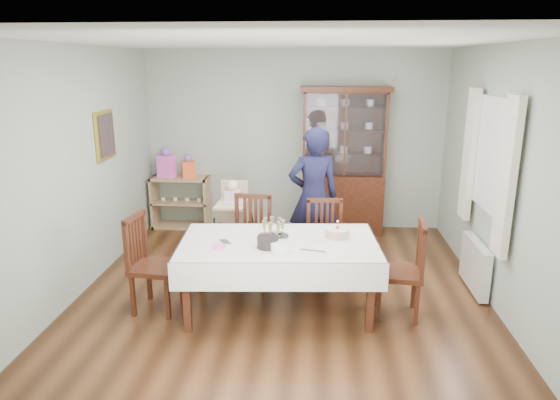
# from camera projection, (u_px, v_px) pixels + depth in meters

# --- Properties ---
(floor) EXTENTS (5.00, 5.00, 0.00)m
(floor) POSITION_uv_depth(u_px,v_px,m) (282.00, 295.00, 5.57)
(floor) COLOR #593319
(floor) RESTS_ON ground
(room_shell) EXTENTS (5.00, 5.00, 5.00)m
(room_shell) POSITION_uv_depth(u_px,v_px,m) (286.00, 136.00, 5.62)
(room_shell) COLOR #9EAA99
(room_shell) RESTS_ON floor
(dining_table) EXTENTS (2.08, 1.29, 0.76)m
(dining_table) POSITION_uv_depth(u_px,v_px,m) (279.00, 275.00, 5.14)
(dining_table) COLOR #482312
(dining_table) RESTS_ON floor
(china_cabinet) EXTENTS (1.30, 0.48, 2.18)m
(china_cabinet) POSITION_uv_depth(u_px,v_px,m) (344.00, 159.00, 7.38)
(china_cabinet) COLOR #482312
(china_cabinet) RESTS_ON floor
(sideboard) EXTENTS (0.90, 0.38, 0.80)m
(sideboard) POSITION_uv_depth(u_px,v_px,m) (181.00, 202.00, 7.78)
(sideboard) COLOR tan
(sideboard) RESTS_ON floor
(picture_frame) EXTENTS (0.04, 0.48, 0.58)m
(picture_frame) POSITION_uv_depth(u_px,v_px,m) (105.00, 135.00, 6.06)
(picture_frame) COLOR gold
(picture_frame) RESTS_ON room_shell
(window) EXTENTS (0.04, 1.02, 1.22)m
(window) POSITION_uv_depth(u_px,v_px,m) (493.00, 156.00, 5.28)
(window) COLOR white
(window) RESTS_ON room_shell
(curtain_left) EXTENTS (0.07, 0.30, 1.55)m
(curtain_left) POSITION_uv_depth(u_px,v_px,m) (507.00, 178.00, 4.71)
(curtain_left) COLOR silver
(curtain_left) RESTS_ON room_shell
(curtain_right) EXTENTS (0.07, 0.30, 1.55)m
(curtain_right) POSITION_uv_depth(u_px,v_px,m) (469.00, 155.00, 5.91)
(curtain_right) COLOR silver
(curtain_right) RESTS_ON room_shell
(radiator) EXTENTS (0.10, 0.80, 0.55)m
(radiator) POSITION_uv_depth(u_px,v_px,m) (475.00, 265.00, 5.62)
(radiator) COLOR white
(radiator) RESTS_ON floor
(chair_far_left) EXTENTS (0.49, 0.49, 1.02)m
(chair_far_left) POSITION_uv_depth(u_px,v_px,m) (250.00, 257.00, 5.83)
(chair_far_left) COLOR #482312
(chair_far_left) RESTS_ON floor
(chair_far_right) EXTENTS (0.46, 0.46, 0.98)m
(chair_far_right) POSITION_uv_depth(u_px,v_px,m) (324.00, 260.00, 5.80)
(chair_far_right) COLOR #482312
(chair_far_right) RESTS_ON floor
(chair_end_left) EXTENTS (0.51, 0.51, 1.02)m
(chair_end_left) POSITION_uv_depth(u_px,v_px,m) (156.00, 282.00, 5.18)
(chair_end_left) COLOR #482312
(chair_end_left) RESTS_ON floor
(chair_end_right) EXTENTS (0.49, 0.49, 1.00)m
(chair_end_right) POSITION_uv_depth(u_px,v_px,m) (399.00, 288.00, 5.06)
(chair_end_right) COLOR #482312
(chair_end_right) RESTS_ON floor
(woman) EXTENTS (0.72, 0.55, 1.76)m
(woman) POSITION_uv_depth(u_px,v_px,m) (313.00, 197.00, 6.24)
(woman) COLOR black
(woman) RESTS_ON floor
(high_chair) EXTENTS (0.51, 0.51, 1.07)m
(high_chair) POSITION_uv_depth(u_px,v_px,m) (234.00, 229.00, 6.45)
(high_chair) COLOR black
(high_chair) RESTS_ON floor
(champagne_tray) EXTENTS (0.32, 0.32, 0.19)m
(champagne_tray) POSITION_uv_depth(u_px,v_px,m) (273.00, 232.00, 5.13)
(champagne_tray) COLOR silver
(champagne_tray) RESTS_ON dining_table
(birthday_cake) EXTENTS (0.28, 0.28, 0.19)m
(birthday_cake) POSITION_uv_depth(u_px,v_px,m) (337.00, 234.00, 5.11)
(birthday_cake) COLOR white
(birthday_cake) RESTS_ON dining_table
(plate_stack_dark) EXTENTS (0.26, 0.26, 0.10)m
(plate_stack_dark) POSITION_uv_depth(u_px,v_px,m) (268.00, 242.00, 4.86)
(plate_stack_dark) COLOR black
(plate_stack_dark) RESTS_ON dining_table
(plate_stack_white) EXTENTS (0.22, 0.22, 0.08)m
(plate_stack_white) POSITION_uv_depth(u_px,v_px,m) (281.00, 247.00, 4.77)
(plate_stack_white) COLOR white
(plate_stack_white) RESTS_ON dining_table
(napkin_stack) EXTENTS (0.14, 0.14, 0.02)m
(napkin_stack) POSITION_uv_depth(u_px,v_px,m) (218.00, 247.00, 4.85)
(napkin_stack) COLOR #FE5DD1
(napkin_stack) RESTS_ON dining_table
(cutlery) EXTENTS (0.16, 0.18, 0.01)m
(cutlery) POSITION_uv_depth(u_px,v_px,m) (222.00, 241.00, 5.02)
(cutlery) COLOR silver
(cutlery) RESTS_ON dining_table
(cake_knife) EXTENTS (0.26, 0.08, 0.01)m
(cake_knife) POSITION_uv_depth(u_px,v_px,m) (313.00, 251.00, 4.78)
(cake_knife) COLOR silver
(cake_knife) RESTS_ON dining_table
(gift_bag_pink) EXTENTS (0.28, 0.21, 0.47)m
(gift_bag_pink) POSITION_uv_depth(u_px,v_px,m) (166.00, 164.00, 7.61)
(gift_bag_pink) COLOR #FE5DD1
(gift_bag_pink) RESTS_ON sideboard
(gift_bag_orange) EXTENTS (0.23, 0.20, 0.36)m
(gift_bag_orange) POSITION_uv_depth(u_px,v_px,m) (189.00, 167.00, 7.60)
(gift_bag_orange) COLOR #FF5D28
(gift_bag_orange) RESTS_ON sideboard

